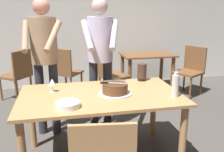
% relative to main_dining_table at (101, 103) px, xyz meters
% --- Properties ---
extents(back_wall, '(10.00, 0.12, 2.70)m').
position_rel_main_dining_table_xyz_m(back_wall, '(0.00, 2.83, 0.70)').
color(back_wall, silver).
rests_on(back_wall, ground_plane).
extents(main_dining_table, '(1.64, 0.94, 0.75)m').
position_rel_main_dining_table_xyz_m(main_dining_table, '(0.00, 0.00, 0.00)').
color(main_dining_table, tan).
rests_on(main_dining_table, ground_plane).
extents(cake_on_platter, '(0.34, 0.34, 0.11)m').
position_rel_main_dining_table_xyz_m(cake_on_platter, '(0.15, -0.03, 0.15)').
color(cake_on_platter, silver).
rests_on(cake_on_platter, main_dining_table).
extents(cake_knife, '(0.26, 0.10, 0.02)m').
position_rel_main_dining_table_xyz_m(cake_knife, '(0.08, -0.01, 0.22)').
color(cake_knife, silver).
rests_on(cake_knife, cake_on_platter).
extents(plate_stack, '(0.22, 0.22, 0.05)m').
position_rel_main_dining_table_xyz_m(plate_stack, '(-0.34, -0.29, 0.13)').
color(plate_stack, white).
rests_on(plate_stack, main_dining_table).
extents(wine_glass_near, '(0.08, 0.08, 0.14)m').
position_rel_main_dining_table_xyz_m(wine_glass_near, '(-0.48, 0.17, 0.21)').
color(wine_glass_near, silver).
rests_on(wine_glass_near, main_dining_table).
extents(water_bottle, '(0.07, 0.07, 0.25)m').
position_rel_main_dining_table_xyz_m(water_bottle, '(0.71, -0.22, 0.22)').
color(water_bottle, silver).
rests_on(water_bottle, main_dining_table).
extents(hurricane_lamp, '(0.11, 0.11, 0.21)m').
position_rel_main_dining_table_xyz_m(hurricane_lamp, '(0.57, 0.38, 0.21)').
color(hurricane_lamp, black).
rests_on(hurricane_lamp, main_dining_table).
extents(person_cutting_cake, '(0.46, 0.57, 1.72)m').
position_rel_main_dining_table_xyz_m(person_cutting_cake, '(0.11, 0.68, 0.43)').
color(person_cutting_cake, '#2D2D38').
rests_on(person_cutting_cake, ground_plane).
extents(person_standing_beside, '(0.46, 0.57, 1.72)m').
position_rel_main_dining_table_xyz_m(person_standing_beside, '(-0.57, 0.71, 0.43)').
color(person_standing_beside, '#2D2D38').
rests_on(person_standing_beside, ground_plane).
extents(background_table, '(1.00, 0.70, 0.74)m').
position_rel_main_dining_table_xyz_m(background_table, '(1.27, 2.13, -0.07)').
color(background_table, brown).
rests_on(background_table, ground_plane).
extents(background_chair_0, '(0.62, 0.62, 0.90)m').
position_rel_main_dining_table_xyz_m(background_chair_0, '(-1.13, 2.11, -0.16)').
color(background_chair_0, brown).
rests_on(background_chair_0, ground_plane).
extents(background_chair_1, '(0.60, 0.60, 0.90)m').
position_rel_main_dining_table_xyz_m(background_chair_1, '(2.00, 1.76, -0.16)').
color(background_chair_1, brown).
rests_on(background_chair_1, ground_plane).
extents(background_chair_2, '(0.62, 0.62, 0.90)m').
position_rel_main_dining_table_xyz_m(background_chair_2, '(-0.31, 2.13, -0.16)').
color(background_chair_2, brown).
rests_on(background_chair_2, ground_plane).
extents(background_chair_3, '(0.58, 0.58, 0.90)m').
position_rel_main_dining_table_xyz_m(background_chair_3, '(0.45, 1.74, -0.16)').
color(background_chair_3, brown).
rests_on(background_chair_3, ground_plane).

